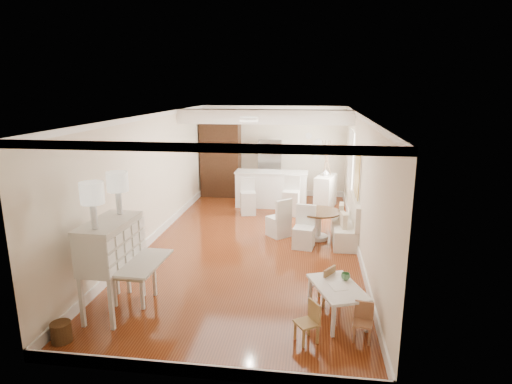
% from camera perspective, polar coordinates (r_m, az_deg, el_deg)
% --- Properties ---
extents(room, '(9.00, 9.04, 2.82)m').
position_cam_1_polar(room, '(9.27, 0.06, 5.28)').
color(room, brown).
rests_on(room, ground).
extents(secretary_bureau, '(1.17, 1.19, 1.45)m').
position_cam_1_polar(secretary_bureau, '(6.89, -18.63, -9.40)').
color(secretary_bureau, beige).
rests_on(secretary_bureau, ground).
extents(gustavian_armchair, '(0.62, 0.62, 1.03)m').
position_cam_1_polar(gustavian_armchair, '(7.17, -15.96, -10.08)').
color(gustavian_armchair, silver).
rests_on(gustavian_armchair, ground).
extents(wicker_basket, '(0.30, 0.30, 0.27)m').
position_cam_1_polar(wicker_basket, '(6.63, -24.54, -16.63)').
color(wicker_basket, '#4C3017').
rests_on(wicker_basket, ground).
extents(kids_table, '(0.93, 1.17, 0.51)m').
position_cam_1_polar(kids_table, '(6.66, 10.73, -14.20)').
color(kids_table, white).
rests_on(kids_table, ground).
extents(kids_chair_a, '(0.38, 0.38, 0.57)m').
position_cam_1_polar(kids_chair_a, '(6.03, 6.75, -16.88)').
color(kids_chair_a, '#A9844C').
rests_on(kids_chair_a, ground).
extents(kids_chair_b, '(0.43, 0.43, 0.64)m').
position_cam_1_polar(kids_chair_b, '(7.03, 8.77, -11.96)').
color(kids_chair_b, olive).
rests_on(kids_chair_b, ground).
extents(kids_chair_c, '(0.30, 0.30, 0.53)m').
position_cam_1_polar(kids_chair_c, '(6.21, 14.06, -16.52)').
color(kids_chair_c, '#A76E4B').
rests_on(kids_chair_c, ground).
extents(banquette, '(0.52, 1.60, 0.98)m').
position_cam_1_polar(banquette, '(9.72, 11.70, -3.63)').
color(banquette, silver).
rests_on(banquette, ground).
extents(dining_table, '(1.26, 1.26, 0.66)m').
position_cam_1_polar(dining_table, '(9.76, 8.33, -4.38)').
color(dining_table, '#4B3018').
rests_on(dining_table, ground).
extents(slip_chair_near, '(0.49, 0.51, 0.90)m').
position_cam_1_polar(slip_chair_near, '(9.20, 6.42, -4.69)').
color(slip_chair_near, white).
rests_on(slip_chair_near, ground).
extents(slip_chair_far, '(0.62, 0.62, 0.90)m').
position_cam_1_polar(slip_chair_far, '(9.85, 3.03, -3.36)').
color(slip_chair_far, silver).
rests_on(slip_chair_far, ground).
extents(breakfast_counter, '(2.05, 0.65, 1.03)m').
position_cam_1_polar(breakfast_counter, '(12.25, 2.06, 0.40)').
color(breakfast_counter, white).
rests_on(breakfast_counter, ground).
extents(bar_stool_left, '(0.47, 0.47, 0.98)m').
position_cam_1_polar(bar_stool_left, '(11.50, -1.07, -0.61)').
color(bar_stool_left, silver).
rests_on(bar_stool_left, ground).
extents(bar_stool_right, '(0.46, 0.46, 1.05)m').
position_cam_1_polar(bar_stool_right, '(11.46, 4.69, -0.52)').
color(bar_stool_right, white).
rests_on(bar_stool_right, ground).
extents(pantry_cabinet, '(1.20, 0.60, 2.30)m').
position_cam_1_polar(pantry_cabinet, '(13.43, -4.71, 4.32)').
color(pantry_cabinet, '#381E11').
rests_on(pantry_cabinet, ground).
extents(fridge, '(0.75, 0.65, 1.80)m').
position_cam_1_polar(fridge, '(13.18, 3.40, 3.05)').
color(fridge, silver).
rests_on(fridge, ground).
extents(sideboard, '(0.68, 1.06, 0.94)m').
position_cam_1_polar(sideboard, '(12.26, 9.23, 0.02)').
color(sideboard, beige).
rests_on(sideboard, ground).
extents(pencil_cup, '(0.17, 0.17, 0.11)m').
position_cam_1_polar(pencil_cup, '(6.75, 11.85, -10.96)').
color(pencil_cup, '#5A9A64').
rests_on(pencil_cup, kids_table).
extents(branch_vase, '(0.23, 0.23, 0.18)m').
position_cam_1_polar(branch_vase, '(12.15, 9.25, 2.60)').
color(branch_vase, silver).
rests_on(branch_vase, sideboard).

